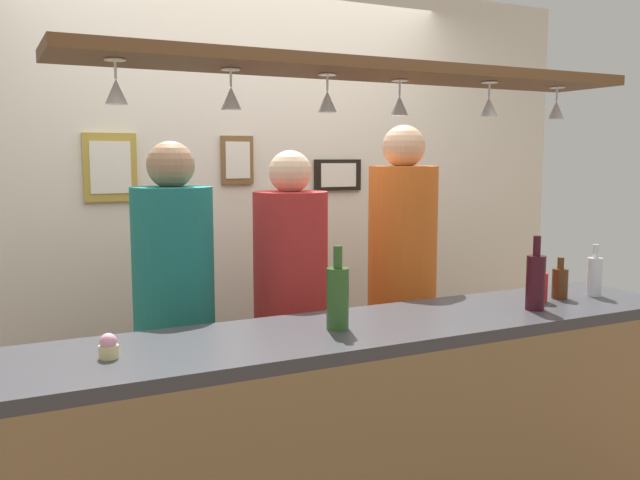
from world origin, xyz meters
TOP-DOWN VIEW (x-y plane):
  - back_wall at (0.00, 1.10)m, footprint 4.40×0.06m
  - bar_counter at (0.00, -0.50)m, footprint 2.70×0.55m
  - overhead_glass_rack at (0.00, -0.30)m, footprint 2.20×0.36m
  - hanging_wineglass_far_left at (-0.90, -0.33)m, footprint 0.07×0.07m
  - hanging_wineglass_left at (-0.52, -0.27)m, footprint 0.07×0.07m
  - hanging_wineglass_center_left at (-0.16, -0.29)m, footprint 0.07×0.07m
  - hanging_wineglass_center at (0.17, -0.24)m, footprint 0.07×0.07m
  - hanging_wineglass_center_right at (0.51, -0.34)m, footprint 0.07×0.07m
  - hanging_wineglass_right at (0.90, -0.32)m, footprint 0.07×0.07m
  - person_left_teal_shirt at (-0.57, 0.34)m, footprint 0.34×0.34m
  - person_middle_red_shirt at (-0.03, 0.34)m, footprint 0.34×0.34m
  - person_right_orange_shirt at (0.58, 0.34)m, footprint 0.34×0.34m
  - bottle_wine_dark_red at (0.70, -0.44)m, footprint 0.08×0.08m
  - bottle_soda_clear at (1.13, -0.35)m, footprint 0.06×0.06m
  - bottle_beer_brown_stubby at (0.95, -0.32)m, footprint 0.07×0.07m
  - bottle_champagne_green at (-0.16, -0.36)m, footprint 0.08×0.08m
  - drink_can at (0.83, -0.33)m, footprint 0.07×0.07m
  - cupcake at (-0.95, -0.36)m, footprint 0.06×0.06m
  - picture_frame_caricature at (-0.69, 1.06)m, footprint 0.26×0.02m
  - picture_frame_crest at (-0.02, 1.06)m, footprint 0.18×0.02m
  - picture_frame_lower_pair at (0.60, 1.06)m, footprint 0.30×0.02m

SIDE VIEW (x-z plane):
  - bar_counter at x=0.00m, z-range 0.18..1.18m
  - person_middle_red_shirt at x=-0.03m, z-range 0.17..1.82m
  - person_left_teal_shirt at x=-0.57m, z-range 0.17..1.86m
  - cupcake at x=-0.95m, z-range 1.00..1.08m
  - drink_can at x=0.83m, z-range 1.01..1.13m
  - person_right_orange_shirt at x=0.58m, z-range 0.19..1.96m
  - bottle_beer_brown_stubby at x=0.95m, z-range 0.99..1.17m
  - bottle_soda_clear at x=1.13m, z-range 0.98..1.21m
  - bottle_wine_dark_red at x=0.70m, z-range 0.97..1.27m
  - bottle_champagne_green at x=-0.16m, z-range 0.97..1.27m
  - back_wall at x=0.00m, z-range 0.00..2.60m
  - picture_frame_lower_pair at x=0.60m, z-range 1.42..1.60m
  - picture_frame_caricature at x=-0.69m, z-range 1.40..1.74m
  - picture_frame_crest at x=-0.02m, z-range 1.47..1.73m
  - hanging_wineglass_far_left at x=-0.90m, z-range 1.75..1.88m
  - hanging_wineglass_left at x=-0.52m, z-range 1.75..1.88m
  - hanging_wineglass_center_left at x=-0.16m, z-range 1.75..1.88m
  - hanging_wineglass_center at x=0.17m, z-range 1.75..1.88m
  - hanging_wineglass_center_right at x=0.51m, z-range 1.75..1.88m
  - hanging_wineglass_right at x=0.90m, z-range 1.75..1.88m
  - overhead_glass_rack at x=0.00m, z-range 1.91..1.95m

